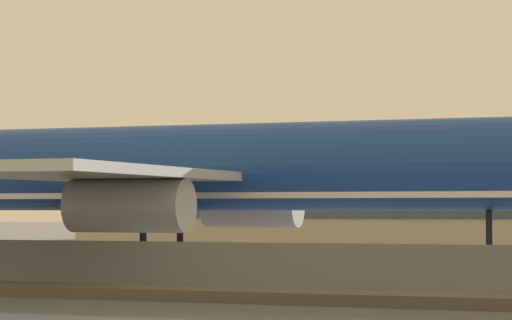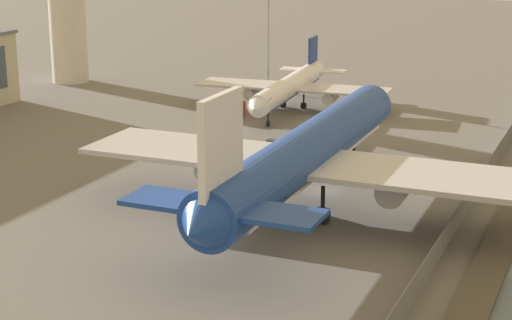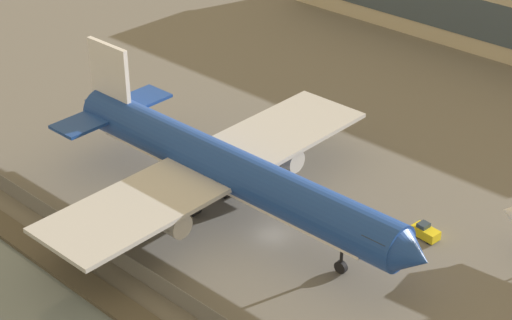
{
  "view_description": "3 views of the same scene",
  "coord_description": "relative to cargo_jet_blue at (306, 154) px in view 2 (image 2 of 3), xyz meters",
  "views": [
    {
      "loc": [
        21.76,
        -68.53,
        3.91
      ],
      "look_at": [
        -3.27,
        -1.81,
        6.79
      ],
      "focal_mm": 85.0,
      "sensor_mm": 36.0,
      "label": 1
    },
    {
      "loc": [
        -86.64,
        -29.42,
        29.26
      ],
      "look_at": [
        -7.0,
        5.34,
        4.81
      ],
      "focal_mm": 60.0,
      "sensor_mm": 36.0,
      "label": 2
    },
    {
      "loc": [
        54.39,
        -60.58,
        56.48
      ],
      "look_at": [
        -8.25,
        5.95,
        4.3
      ],
      "focal_mm": 60.0,
      "sensor_mm": 36.0,
      "label": 3
    }
  ],
  "objects": [
    {
      "name": "ground_plane",
      "position": [
        7.39,
        0.41,
        -6.23
      ],
      "size": [
        500.0,
        500.0,
        0.0
      ],
      "primitive_type": "plane",
      "color": "#66635E"
    },
    {
      "name": "perimeter_fence",
      "position": [
        7.39,
        -15.59,
        -5.05
      ],
      "size": [
        280.0,
        0.1,
        2.36
      ],
      "color": "slate",
      "rests_on": "ground"
    },
    {
      "name": "cargo_jet_blue",
      "position": [
        0.0,
        0.0,
        0.0
      ],
      "size": [
        54.24,
        46.08,
        16.31
      ],
      "color": "#193D93",
      "rests_on": "ground"
    },
    {
      "name": "passenger_jet_white",
      "position": [
        45.29,
        19.34,
        -2.39
      ],
      "size": [
        36.26,
        31.46,
        10.06
      ],
      "color": "white",
      "rests_on": "ground"
    },
    {
      "name": "baggage_tug",
      "position": [
        20.47,
        12.03,
        -5.42
      ],
      "size": [
        3.34,
        1.89,
        1.8
      ],
      "color": "yellow",
      "rests_on": "ground"
    },
    {
      "name": "ops_van",
      "position": [
        36.55,
        25.36,
        -4.95
      ],
      "size": [
        5.26,
        2.26,
        2.48
      ],
      "color": "red",
      "rests_on": "ground"
    },
    {
      "name": "apron_light_mast_apron_west",
      "position": [
        58.95,
        28.98,
        6.63
      ],
      "size": [
        3.2,
        0.4,
        23.12
      ],
      "color": "#93969B",
      "rests_on": "ground"
    }
  ]
}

